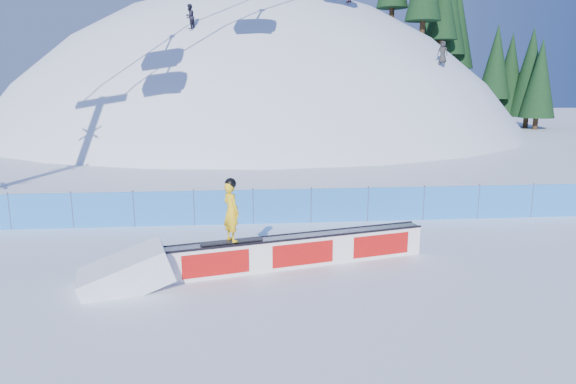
{
  "coord_description": "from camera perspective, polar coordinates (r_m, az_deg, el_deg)",
  "views": [
    {
      "loc": [
        -1.31,
        -12.58,
        4.79
      ],
      "look_at": [
        -0.01,
        2.07,
        1.62
      ],
      "focal_mm": 32.0,
      "sensor_mm": 36.0,
      "label": 1
    }
  ],
  "objects": [
    {
      "name": "snow_ramp",
      "position": [
        13.04,
        -17.47,
        -10.0
      ],
      "size": [
        2.48,
        1.87,
        1.38
      ],
      "primitive_type": null,
      "rotation": [
        0.0,
        -0.31,
        0.24
      ],
      "color": "white",
      "rests_on": "ground"
    },
    {
      "name": "snow_hill",
      "position": [
        59.16,
        -3.44,
        -10.54
      ],
      "size": [
        64.0,
        64.0,
        64.0
      ],
      "color": "white",
      "rests_on": "ground"
    },
    {
      "name": "ground",
      "position": [
        13.53,
        0.84,
        -8.6
      ],
      "size": [
        160.0,
        160.0,
        0.0
      ],
      "primitive_type": "plane",
      "color": "white",
      "rests_on": "ground"
    },
    {
      "name": "distant_skiers",
      "position": [
        43.28,
        0.24,
        20.29
      ],
      "size": [
        19.5,
        12.79,
        8.93
      ],
      "color": "black",
      "rests_on": "ground"
    },
    {
      "name": "treeline",
      "position": [
        58.95,
        18.93,
        17.2
      ],
      "size": [
        19.14,
        12.4,
        20.03
      ],
      "color": "#322114",
      "rests_on": "ground"
    },
    {
      "name": "safety_fence",
      "position": [
        17.64,
        -0.65,
        -1.6
      ],
      "size": [
        22.05,
        0.05,
        1.3
      ],
      "color": "#297CD6",
      "rests_on": "ground"
    },
    {
      "name": "rail_box",
      "position": [
        13.66,
        1.35,
        -6.52
      ],
      "size": [
        6.98,
        2.19,
        0.85
      ],
      "rotation": [
        0.0,
        0.0,
        0.24
      ],
      "color": "white",
      "rests_on": "ground"
    },
    {
      "name": "snowboarder",
      "position": [
        12.81,
        -6.34,
        -2.1
      ],
      "size": [
        1.59,
        0.66,
        1.64
      ],
      "rotation": [
        0.0,
        0.0,
        2.14
      ],
      "color": "black",
      "rests_on": "rail_box"
    }
  ]
}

